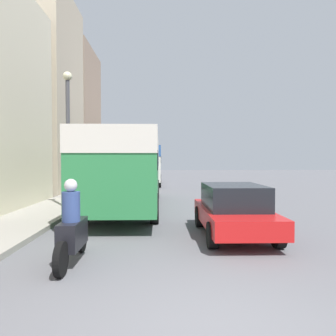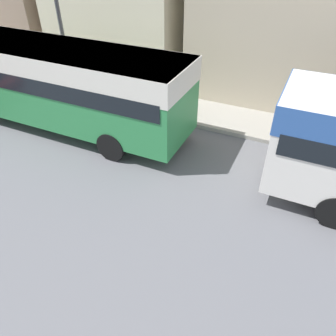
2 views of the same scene
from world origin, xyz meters
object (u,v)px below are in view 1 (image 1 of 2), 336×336
bus_following (145,161)px  motorcycle_behind_lead (72,230)px  bus_lead (129,162)px  pedestrian_near_curb (119,170)px  pedestrian_walking_away (98,175)px  car_crossing (234,209)px

bus_following → motorcycle_behind_lead: (-0.57, -21.00, -1.32)m
bus_lead → pedestrian_near_curb: (-2.76, 18.92, -1.00)m
bus_lead → pedestrian_walking_away: bearing=107.8°
bus_following → car_crossing: 19.04m
pedestrian_near_curb → pedestrian_walking_away: pedestrian_walking_away is taller
bus_lead → motorcycle_behind_lead: bearing=-93.4°
motorcycle_behind_lead → pedestrian_walking_away: bearing=99.0°
bus_lead → bus_following: bus_following is taller
car_crossing → bus_following: bearing=99.9°
bus_lead → bus_following: size_ratio=1.05×
bus_lead → pedestrian_near_curb: bearing=98.3°
bus_lead → pedestrian_near_curb: 19.14m
car_crossing → motorcycle_behind_lead: bearing=-149.1°
bus_lead → motorcycle_behind_lead: size_ratio=4.90×
motorcycle_behind_lead → pedestrian_walking_away: 17.80m
motorcycle_behind_lead → pedestrian_walking_away: size_ratio=1.36×
bus_lead → pedestrian_walking_away: size_ratio=6.65×
motorcycle_behind_lead → car_crossing: motorcycle_behind_lead is taller
bus_following → pedestrian_walking_away: bearing=-134.4°
car_crossing → pedestrian_walking_away: pedestrian_walking_away is taller
bus_following → car_crossing: bearing=-80.1°
bus_following → car_crossing: (3.25, -18.71, -1.26)m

